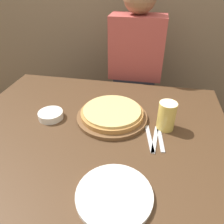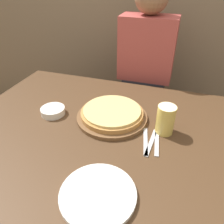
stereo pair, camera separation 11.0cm
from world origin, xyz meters
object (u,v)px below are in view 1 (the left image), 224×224
Objects in this scene: beer_glass at (167,115)px; spoon at (161,140)px; side_bowl at (51,115)px; dinner_knife at (155,139)px; fork at (149,138)px; diner_person at (135,82)px; dinner_plate at (114,195)px; pizza_on_board at (112,114)px.

spoon is at bearing -100.48° from beer_glass.
dinner_knife is (0.53, -0.07, -0.02)m from side_bowl.
diner_person is at bearing 100.99° from fork.
beer_glass is 0.74× the size of dinner_knife.
side_bowl is 0.51m from fork.
beer_glass is at bearing 68.09° from dinner_plate.
dinner_knife is (0.13, 0.33, -0.01)m from dinner_plate.
beer_glass reaches higher than pizza_on_board.
beer_glass is 0.53× the size of dinner_plate.
dinner_knife is (0.03, 0.00, 0.00)m from fork.
beer_glass is at bearing 66.19° from dinner_knife.
fork is at bearing 72.58° from dinner_plate.
spoon is 0.12× the size of diner_person.
pizza_on_board is 0.24m from fork.
diner_person is (-0.19, 0.73, -0.07)m from spoon.
fork is (-0.07, -0.10, -0.07)m from beer_glass.
pizza_on_board is at bearing 147.81° from fork.
diner_person is at bearing 84.56° from pizza_on_board.
pizza_on_board is 0.27× the size of diner_person.
diner_person reaches higher than pizza_on_board.
dinner_plate is 0.36m from spoon.
beer_glass reaches higher than dinner_knife.
dinner_plate is at bearing -107.42° from fork.
fork is at bearing -180.00° from spoon.
pizza_on_board is 0.32m from side_bowl.
dinner_knife is (0.22, -0.12, -0.02)m from pizza_on_board.
beer_glass is 0.74× the size of fork.
diner_person is (-0.04, 1.05, -0.08)m from dinner_plate.
beer_glass is 0.58m from side_bowl.
dinner_plate is (0.10, -0.45, -0.02)m from pizza_on_board.
side_bowl reaches higher than dinner_plate.
side_bowl is 0.54m from dinner_knife.
fork is at bearing 180.00° from dinner_knife.
pizza_on_board is 2.23× the size of spoon.
dinner_plate is at bearing -111.91° from beer_glass.
fork is (0.51, -0.07, -0.02)m from side_bowl.
fork and spoon have the same top height.
side_bowl is 0.67× the size of dinner_knife.
dinner_plate is 1.39× the size of dinner_knife.
beer_glass is at bearing -5.83° from pizza_on_board.
diner_person is (-0.17, 0.73, -0.07)m from dinner_knife.
beer_glass is at bearing 79.52° from spoon.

